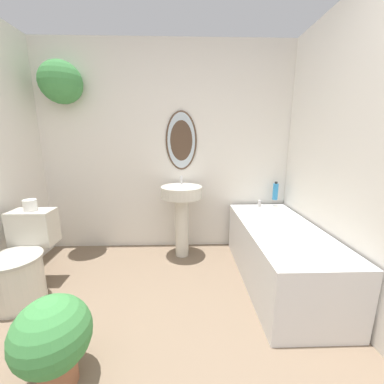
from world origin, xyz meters
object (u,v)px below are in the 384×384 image
(potted_plant, at_px, (53,337))
(toilet_paper_roll, at_px, (30,205))
(toilet, at_px, (21,265))
(pedestal_sink, at_px, (182,206))
(shampoo_bottle, at_px, (275,191))
(bathtub, at_px, (279,253))

(potted_plant, bearing_deg, toilet_paper_roll, 124.21)
(toilet, xyz_separation_m, pedestal_sink, (1.34, 0.71, 0.30))
(shampoo_bottle, height_order, toilet_paper_roll, shampoo_bottle)
(shampoo_bottle, relative_size, toilet_paper_roll, 1.97)
(bathtub, xyz_separation_m, shampoo_bottle, (0.19, 0.69, 0.44))
(toilet, relative_size, shampoo_bottle, 3.27)
(shampoo_bottle, bearing_deg, potted_plant, -137.71)
(shampoo_bottle, xyz_separation_m, potted_plant, (-1.79, -1.63, -0.42))
(toilet_paper_roll, bearing_deg, potted_plant, -55.79)
(toilet_paper_roll, bearing_deg, pedestal_sink, 19.86)
(potted_plant, height_order, toilet_paper_roll, toilet_paper_roll)
(bathtub, xyz_separation_m, potted_plant, (-1.59, -0.94, 0.02))
(bathtub, height_order, shampoo_bottle, shampoo_bottle)
(shampoo_bottle, distance_m, toilet_paper_roll, 2.54)
(toilet, relative_size, bathtub, 0.47)
(pedestal_sink, relative_size, shampoo_bottle, 4.26)
(pedestal_sink, xyz_separation_m, toilet_paper_roll, (-1.34, -0.48, 0.16))
(toilet_paper_roll, bearing_deg, toilet, -90.00)
(bathtub, bearing_deg, pedestal_sink, 149.85)
(toilet, height_order, potted_plant, toilet)
(toilet, height_order, pedestal_sink, pedestal_sink)
(toilet, relative_size, pedestal_sink, 0.77)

